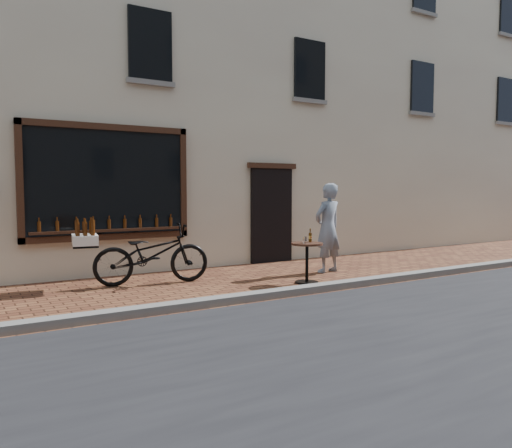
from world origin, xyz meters
TOP-DOWN VIEW (x-y plane):
  - ground at (0.00, 0.00)m, footprint 90.00×90.00m
  - kerb at (0.00, 0.20)m, footprint 90.00×0.25m
  - shop_building at (0.00, 6.50)m, footprint 28.00×6.20m
  - cargo_bicycle at (-1.48, 2.32)m, footprint 2.46×1.05m
  - bistro_table at (1.00, 0.90)m, footprint 0.58×0.58m
  - pedestrian at (2.11, 1.66)m, footprint 0.73×0.54m

SIDE VIEW (x-z plane):
  - ground at x=0.00m, z-range 0.00..0.00m
  - kerb at x=0.00m, z-range 0.00..0.12m
  - bistro_table at x=1.00m, z-range 0.03..1.03m
  - cargo_bicycle at x=-1.48m, z-range -0.03..1.14m
  - pedestrian at x=2.11m, z-range 0.00..1.84m
  - shop_building at x=0.00m, z-range 0.00..10.00m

